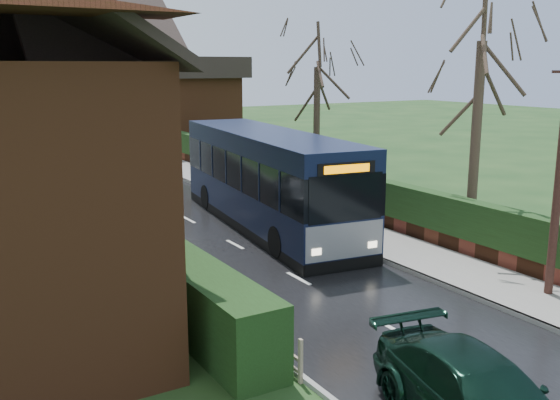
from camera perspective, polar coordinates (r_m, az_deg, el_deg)
ground at (r=16.28m, az=5.55°, el=-9.23°), size 140.00×140.00×0.00m
road at (r=24.66m, az=-8.34°, el=-1.83°), size 6.00×100.00×0.02m
pavement at (r=26.50m, az=0.16°, el=-0.58°), size 2.50×100.00×0.14m
kerb_right at (r=25.92m, az=-2.11°, el=-0.88°), size 0.12×100.00×0.14m
kerb_left at (r=23.69m, az=-15.17°, el=-2.61°), size 0.12×100.00×0.10m
front_hedge at (r=18.63m, az=-13.56°, el=-4.14°), size 1.20×16.00×1.60m
picket_fence at (r=18.95m, az=-11.34°, el=-4.86°), size 0.10×16.00×0.90m
right_wall_hedge at (r=27.12m, az=2.97°, el=1.75°), size 0.60×50.00×1.80m
bus at (r=23.09m, az=-1.10°, el=1.80°), size 4.11×11.95×3.56m
car_silver at (r=24.66m, az=-15.40°, el=-0.56°), size 1.61×3.94×1.34m
car_green at (r=11.06m, az=17.71°, el=-16.90°), size 2.63×4.82×1.33m
car_distant at (r=53.59m, az=-18.89°, el=5.96°), size 1.88×4.42×1.42m
bus_stop_sign at (r=22.28m, az=3.15°, el=1.61°), size 0.19×0.42×2.80m
telegraph_pole at (r=17.09m, az=24.15°, el=1.76°), size 0.33×0.78×6.23m
tree_right_near at (r=20.91m, az=18.08°, el=14.91°), size 4.42×4.42×9.55m
tree_right_far at (r=29.96m, az=3.44°, el=12.80°), size 4.33×4.33×8.37m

